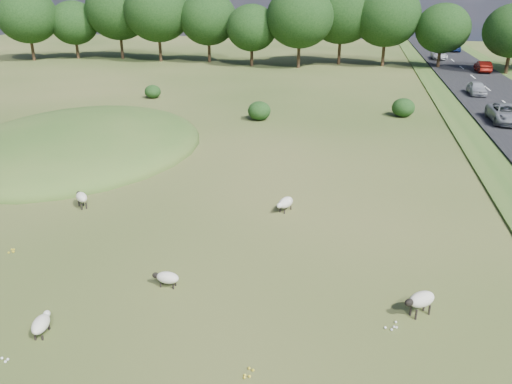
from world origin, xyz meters
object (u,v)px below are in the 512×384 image
car_0 (477,88)px  car_4 (453,47)px  sheep_3 (285,203)px  car_1 (483,66)px  sheep_0 (41,324)px  car_5 (439,55)px  sheep_4 (81,197)px  sheep_1 (167,278)px  sheep_5 (421,300)px  car_7 (507,113)px

car_0 → car_4: 40.60m
sheep_3 → car_1: 51.53m
car_0 → sheep_0: bearing=-115.9°
sheep_0 → car_5: car_5 is taller
sheep_4 → car_5: car_5 is taller
sheep_4 → sheep_1: bearing=-175.8°
car_0 → car_5: car_0 is taller
car_0 → sheep_1: bearing=-114.5°
sheep_1 → sheep_5: sheep_5 is taller
sheep_5 → car_4: 80.77m
car_4 → car_5: 12.25m
sheep_5 → sheep_4: bearing=-59.0°
car_0 → car_1: car_1 is taller
sheep_4 → car_5: size_ratio=0.23×
sheep_1 → sheep_3: 8.14m
car_4 → sheep_1: bearing=74.8°
sheep_1 → car_0: 43.24m
car_0 → car_4: size_ratio=0.75×
sheep_0 → car_7: 37.28m
sheep_1 → sheep_5: bearing=-177.7°
car_1 → car_5: size_ratio=0.93×
sheep_0 → car_1: car_1 is taller
car_0 → car_7: 11.73m
car_0 → car_7: car_7 is taller
car_7 → car_4: bearing=85.8°
sheep_0 → car_1: (24.54, 58.92, 0.55)m
car_4 → car_7: 52.29m
sheep_3 → car_5: size_ratio=0.28×
sheep_5 → car_0: size_ratio=0.31×
sheep_3 → car_4: (18.51, 72.29, 0.54)m
sheep_4 → car_0: bearing=-80.9°
sheep_1 → car_1: size_ratio=0.24×
car_4 → car_7: (-3.80, -52.15, -0.03)m
sheep_3 → car_0: (14.71, 31.87, 0.45)m
car_5 → car_0: bearing=-90.0°
sheep_4 → sheep_5: sheep_5 is taller
car_1 → car_0: bearing=76.8°
car_7 → car_5: bearing=90.0°
sheep_1 → car_4: (21.71, 79.77, 0.61)m
sheep_4 → car_4: 79.16m
sheep_0 → car_4: 86.68m
car_4 → car_7: size_ratio=0.99×
sheep_1 → sheep_0: bearing=51.9°
car_7 → sheep_1: bearing=-122.9°
car_4 → sheep_5: bearing=80.8°
car_5 → car_4: bearing=71.9°
sheep_3 → car_0: size_ratio=0.33×
sheep_0 → car_4: car_4 is taller
sheep_0 → car_7: size_ratio=0.22×
sheep_0 → car_7: bearing=-45.0°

